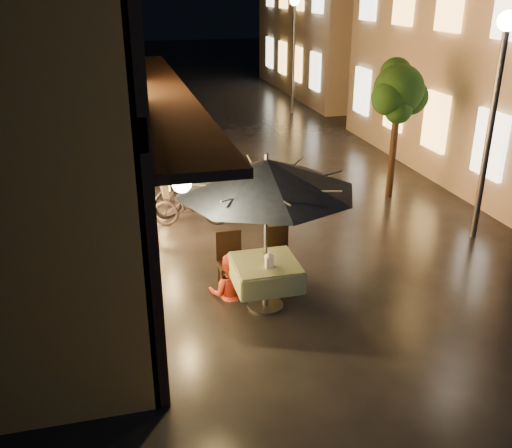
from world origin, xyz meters
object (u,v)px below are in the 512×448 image
object	(u,v)px
person_orange	(228,256)
cafe_table	(266,273)
streetlamp_near	(497,88)
table_lantern	(269,259)
patio_umbrella	(266,175)
bicycle_0	(191,206)
person_yellow	(277,250)

from	to	relation	value
person_orange	cafe_table	bearing A→B (deg)	149.37
streetlamp_near	table_lantern	bearing A→B (deg)	-159.43
table_lantern	person_orange	world-z (taller)	person_orange
cafe_table	patio_umbrella	world-z (taller)	patio_umbrella
table_lantern	patio_umbrella	bearing A→B (deg)	90.00
cafe_table	bicycle_0	distance (m)	3.57
streetlamp_near	bicycle_0	distance (m)	6.21
cafe_table	person_yellow	size ratio (longest dim) A/B	0.72
person_orange	streetlamp_near	bearing A→B (deg)	-152.19
bicycle_0	cafe_table	bearing A→B (deg)	-158.43
patio_umbrella	bicycle_0	distance (m)	3.96
table_lantern	bicycle_0	bearing A→B (deg)	99.92
table_lantern	streetlamp_near	bearing A→B (deg)	20.57
person_yellow	bicycle_0	distance (m)	3.14
streetlamp_near	person_yellow	world-z (taller)	streetlamp_near
cafe_table	person_orange	world-z (taller)	person_orange
patio_umbrella	bicycle_0	xyz separation A→B (m)	(-0.65, 3.51, -1.73)
cafe_table	person_yellow	xyz separation A→B (m)	(0.33, 0.53, 0.10)
streetlamp_near	cafe_table	xyz separation A→B (m)	(-4.70, -1.57, -2.33)
table_lantern	person_yellow	bearing A→B (deg)	65.29
bicycle_0	table_lantern	bearing A→B (deg)	-158.97
cafe_table	bicycle_0	world-z (taller)	bicycle_0
table_lantern	person_orange	size ratio (longest dim) A/B	0.18
streetlamp_near	table_lantern	distance (m)	5.40
table_lantern	bicycle_0	distance (m)	3.79
person_orange	person_yellow	bearing A→B (deg)	-161.71
patio_umbrella	person_orange	xyz separation A→B (m)	(-0.47, 0.50, -1.45)
cafe_table	bicycle_0	bearing A→B (deg)	100.46
patio_umbrella	streetlamp_near	bearing A→B (deg)	18.46
table_lantern	person_yellow	distance (m)	0.83
person_yellow	bicycle_0	world-z (taller)	person_yellow
table_lantern	person_orange	distance (m)	0.87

